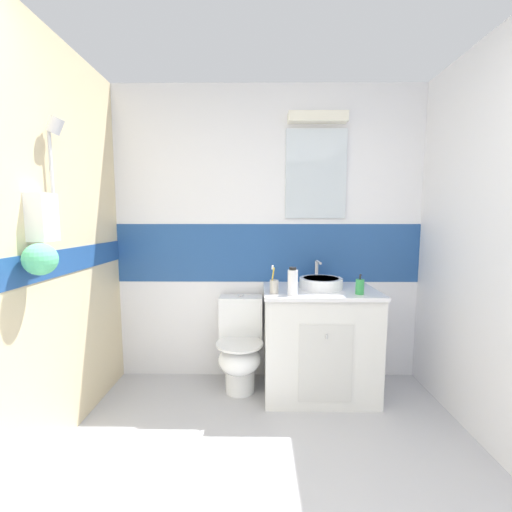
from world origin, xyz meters
The scene contains 9 objects.
ground_plane centered at (0.00, 1.20, -0.02)m, with size 3.20×3.48×0.04m, color #B2B2B7.
wall_back_tiled centered at (0.01, 2.45, 1.26)m, with size 3.20×0.20×2.50m.
wall_left_shower_alcove centered at (-1.35, 1.20, 1.25)m, with size 0.29×3.48×2.50m.
vanity_cabinet centered at (0.40, 2.11, 0.43)m, with size 0.87×0.60×0.85m.
sink_basin centered at (0.41, 2.14, 0.90)m, with size 0.34×0.38×0.20m.
toilet centered at (-0.23, 2.15, 0.35)m, with size 0.37×0.50×0.76m.
toothbrush_cup centered at (0.03, 1.94, 0.91)m, with size 0.06×0.06×0.21m.
soap_dispenser centered at (0.65, 1.92, 0.91)m, with size 0.06×0.06×0.15m.
mouthwash_bottle centered at (0.16, 1.91, 0.95)m, with size 0.07×0.07×0.20m.
Camera 1 is at (-0.08, -0.40, 1.39)m, focal length 22.89 mm.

